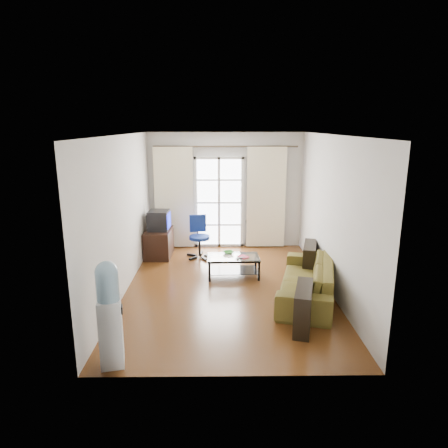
# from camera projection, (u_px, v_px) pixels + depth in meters

# --- Properties ---
(floor) EXTENTS (5.20, 5.20, 0.00)m
(floor) POSITION_uv_depth(u_px,v_px,m) (228.00, 288.00, 7.19)
(floor) COLOR brown
(floor) RESTS_ON ground
(ceiling) EXTENTS (5.20, 5.20, 0.00)m
(ceiling) POSITION_uv_depth(u_px,v_px,m) (228.00, 135.00, 6.54)
(ceiling) COLOR white
(ceiling) RESTS_ON wall_back
(wall_back) EXTENTS (3.60, 0.02, 2.70)m
(wall_back) POSITION_uv_depth(u_px,v_px,m) (225.00, 191.00, 9.39)
(wall_back) COLOR silver
(wall_back) RESTS_ON floor
(wall_front) EXTENTS (3.60, 0.02, 2.70)m
(wall_front) POSITION_uv_depth(u_px,v_px,m) (233.00, 268.00, 4.34)
(wall_front) COLOR silver
(wall_front) RESTS_ON floor
(wall_left) EXTENTS (0.02, 5.20, 2.70)m
(wall_left) POSITION_uv_depth(u_px,v_px,m) (123.00, 215.00, 6.85)
(wall_left) COLOR silver
(wall_left) RESTS_ON floor
(wall_right) EXTENTS (0.02, 5.20, 2.70)m
(wall_right) POSITION_uv_depth(u_px,v_px,m) (332.00, 215.00, 6.89)
(wall_right) COLOR silver
(wall_right) RESTS_ON floor
(french_door) EXTENTS (1.16, 0.06, 2.15)m
(french_door) POSITION_uv_depth(u_px,v_px,m) (219.00, 203.00, 9.40)
(french_door) COLOR white
(french_door) RESTS_ON wall_back
(curtain_rod) EXTENTS (3.30, 0.04, 0.04)m
(curtain_rod) POSITION_uv_depth(u_px,v_px,m) (225.00, 146.00, 9.04)
(curtain_rod) COLOR #4C3F2D
(curtain_rod) RESTS_ON wall_back
(curtain_left) EXTENTS (0.90, 0.07, 2.35)m
(curtain_left) POSITION_uv_depth(u_px,v_px,m) (174.00, 198.00, 9.29)
(curtain_left) COLOR #FCF2CB
(curtain_left) RESTS_ON curtain_rod
(curtain_right) EXTENTS (0.90, 0.07, 2.35)m
(curtain_right) POSITION_uv_depth(u_px,v_px,m) (266.00, 198.00, 9.32)
(curtain_right) COLOR #FCF2CB
(curtain_right) RESTS_ON curtain_rod
(radiator) EXTENTS (0.64, 0.12, 0.64)m
(radiator) POSITION_uv_depth(u_px,v_px,m) (259.00, 233.00, 9.55)
(radiator) COLOR gray
(radiator) RESTS_ON floor
(sofa) EXTENTS (2.56, 1.90, 0.63)m
(sofa) POSITION_uv_depth(u_px,v_px,m) (307.00, 280.00, 6.75)
(sofa) COLOR olive
(sofa) RESTS_ON floor
(coffee_table) EXTENTS (1.01, 0.60, 0.40)m
(coffee_table) POSITION_uv_depth(u_px,v_px,m) (233.00, 264.00, 7.69)
(coffee_table) COLOR silver
(coffee_table) RESTS_ON floor
(bowl) EXTENTS (0.33, 0.33, 0.05)m
(bowl) POSITION_uv_depth(u_px,v_px,m) (228.00, 253.00, 7.81)
(bowl) COLOR #338D3E
(bowl) RESTS_ON coffee_table
(book) EXTENTS (0.35, 0.35, 0.02)m
(book) POSITION_uv_depth(u_px,v_px,m) (240.00, 258.00, 7.57)
(book) COLOR #A73914
(book) RESTS_ON coffee_table
(remote) EXTENTS (0.18, 0.13, 0.02)m
(remote) POSITION_uv_depth(u_px,v_px,m) (241.00, 258.00, 7.53)
(remote) COLOR black
(remote) RESTS_ON coffee_table
(tv_stand) EXTENTS (0.57, 0.84, 0.61)m
(tv_stand) POSITION_uv_depth(u_px,v_px,m) (159.00, 243.00, 8.86)
(tv_stand) COLOR black
(tv_stand) RESTS_ON floor
(crt_tv) EXTENTS (0.50, 0.49, 0.43)m
(crt_tv) POSITION_uv_depth(u_px,v_px,m) (158.00, 220.00, 8.75)
(crt_tv) COLOR black
(crt_tv) RESTS_ON tv_stand
(task_chair) EXTENTS (0.74, 0.74, 0.92)m
(task_chair) POSITION_uv_depth(u_px,v_px,m) (199.00, 245.00, 8.82)
(task_chair) COLOR black
(task_chair) RESTS_ON floor
(water_cooler) EXTENTS (0.32, 0.32, 1.34)m
(water_cooler) POSITION_uv_depth(u_px,v_px,m) (109.00, 312.00, 4.73)
(water_cooler) COLOR silver
(water_cooler) RESTS_ON floor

